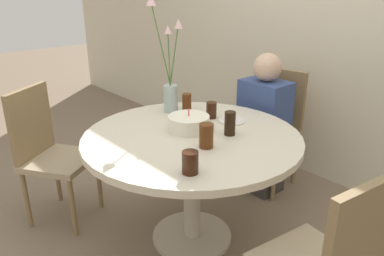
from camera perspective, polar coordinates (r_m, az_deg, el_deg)
ground_plane at (r=2.50m, az=0.00°, el=-16.31°), size 16.00×16.00×0.00m
wall_back at (r=3.07m, az=20.32°, el=15.79°), size 8.00×0.05×2.60m
dining_table at (r=2.19m, az=0.00°, el=-3.82°), size 1.25×1.25×0.71m
chair_right_flank at (r=2.98m, az=12.32°, el=0.91°), size 0.45×0.45×0.91m
chair_left_flank at (r=2.64m, az=-21.10°, el=-2.84°), size 0.55×0.55×0.91m
birthday_cake at (r=2.19m, az=-0.50°, el=0.77°), size 0.24×0.24×0.13m
flower_vase at (r=2.47m, az=-3.51°, el=7.53°), size 0.17×0.21×0.75m
side_plate at (r=2.36m, az=6.10°, el=1.12°), size 0.17×0.17×0.01m
drink_glass_0 at (r=1.96m, az=2.19°, el=-1.19°), size 0.08×0.08×0.13m
drink_glass_1 at (r=2.51m, az=-0.80°, el=3.89°), size 0.06×0.06×0.12m
drink_glass_2 at (r=2.13m, az=5.80°, el=0.71°), size 0.06×0.06×0.14m
drink_glass_3 at (r=1.70m, az=-0.28°, el=-5.27°), size 0.08×0.08×0.11m
drink_glass_4 at (r=2.39m, az=2.97°, el=2.74°), size 0.07×0.07×0.11m
person_woman at (r=2.85m, az=10.76°, el=-0.15°), size 0.34×0.24×1.07m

